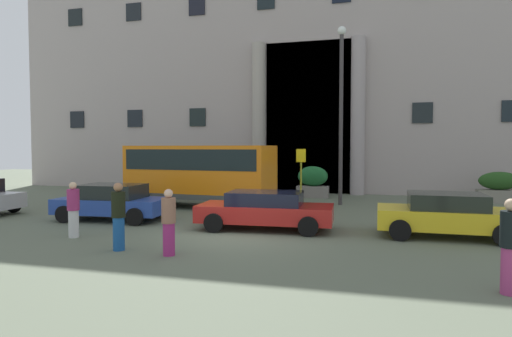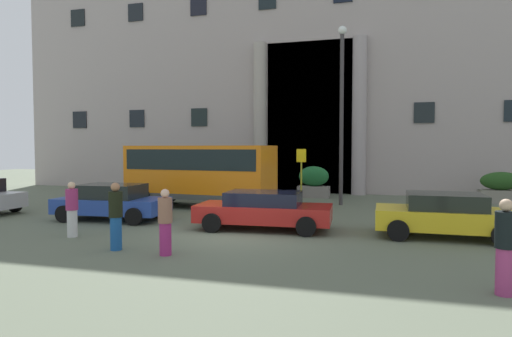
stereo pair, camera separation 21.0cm
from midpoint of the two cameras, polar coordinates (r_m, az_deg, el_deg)
ground_plane at (r=13.82m, az=-3.27°, el=-8.80°), size 80.00×64.00×0.12m
office_building_facade at (r=31.60m, az=7.32°, el=17.07°), size 39.17×9.65×21.09m
orange_minibus at (r=19.93m, az=-7.62°, el=-0.27°), size 6.80×2.97×2.80m
bus_stop_sign at (r=20.26m, az=5.61°, el=-0.30°), size 0.44×0.08×2.64m
hedge_planter_far_east at (r=24.30m, az=29.02°, el=-2.24°), size 1.98×0.82×1.53m
hedge_planter_west at (r=25.81m, az=-10.45°, el=-1.92°), size 2.09×0.81×1.30m
hedge_planter_far_west at (r=23.81m, az=7.18°, el=-1.82°), size 1.69×0.76×1.70m
parked_compact_extra at (r=14.36m, az=23.23°, el=-5.53°), size 4.01×2.11×1.33m
parked_sedan_far at (r=17.17m, az=-18.62°, el=-4.13°), size 4.17×2.23×1.34m
parked_sedan_second at (r=14.45m, az=0.81°, el=-5.38°), size 4.51×2.19×1.25m
motorcycle_near_kerb at (r=16.64m, az=2.54°, el=-5.03°), size 1.92×0.55×0.89m
pedestrian_woman_dark_dress at (r=9.30m, az=29.75°, el=-8.80°), size 0.36×0.36×1.77m
pedestrian_man_crossing at (r=12.07m, az=-18.03°, el=-5.95°), size 0.36×0.36×1.79m
pedestrian_child_trailing at (r=11.20m, az=-11.89°, el=-6.89°), size 0.36×0.36×1.67m
pedestrian_woman_with_bag at (r=14.28m, az=-23.18°, el=-4.96°), size 0.36×0.36×1.68m
lamppost_plaza_centre at (r=20.96m, az=10.80°, el=8.45°), size 0.40×0.40×8.34m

